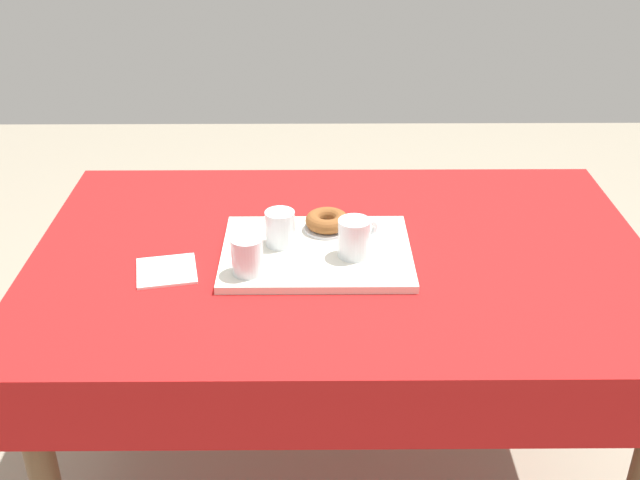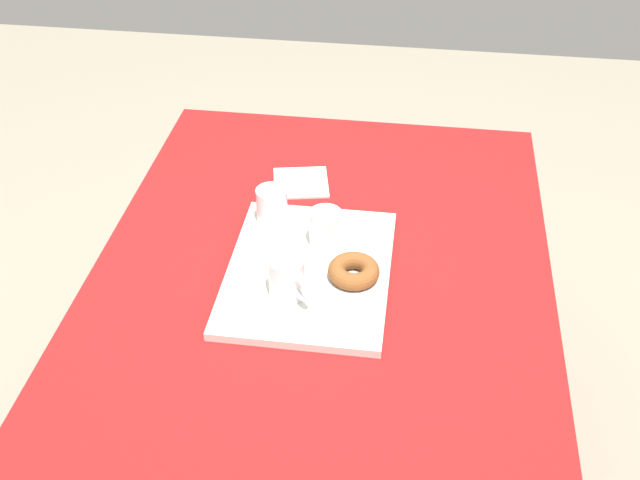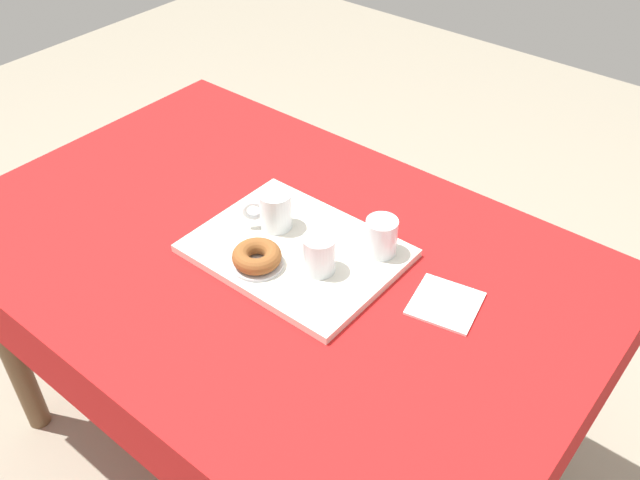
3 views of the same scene
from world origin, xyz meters
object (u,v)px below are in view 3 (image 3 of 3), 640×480
Objects in this scene: water_glass_far at (381,238)px; dining_table at (271,282)px; water_glass_near at (318,257)px; tea_mug_left at (275,211)px; donut_plate_left at (257,264)px; paper_napkin at (445,303)px; serving_tray at (296,251)px; sugar_donut_left at (257,256)px.

dining_table is at bearing 31.37° from water_glass_far.
water_glass_far is (-0.21, -0.13, 0.16)m from dining_table.
water_glass_near is (-0.14, 0.00, 0.16)m from dining_table.
tea_mug_left is 0.86× the size of donut_plate_left.
dining_table is at bearing -65.36° from donut_plate_left.
water_glass_near is at bearing 162.13° from tea_mug_left.
donut_plate_left is 0.85× the size of paper_napkin.
serving_tray is 0.11m from sugar_donut_left.
paper_napkin is at bearing -174.35° from tea_mug_left.
donut_plate_left reaches higher than serving_tray.
water_glass_far is 0.64× the size of paper_napkin.
sugar_donut_left reaches higher than dining_table.
dining_table is 0.22m from water_glass_near.
paper_napkin is (-0.40, -0.09, 0.11)m from dining_table.
water_glass_near is (-0.17, 0.06, -0.00)m from tea_mug_left.
water_glass_far is 0.27m from donut_plate_left.
tea_mug_left is at bearing -62.34° from dining_table.
donut_plate_left is (-0.06, 0.13, -0.04)m from tea_mug_left.
water_glass_far reaches higher than serving_tray.
dining_table is 0.29m from water_glass_far.
sugar_donut_left is at bearing 32.17° from water_glass_near.
donut_plate_left is at bearing 24.60° from paper_napkin.
water_glass_near is at bearing 162.66° from serving_tray.
tea_mug_left is 0.14m from donut_plate_left.
tea_mug_left is 0.14m from sugar_donut_left.
water_glass_near is 0.76× the size of donut_plate_left.
tea_mug_left is 0.25m from water_glass_far.
water_glass_near is at bearing 20.97° from paper_napkin.
dining_table is 11.07× the size of paper_napkin.
donut_plate_left is (0.18, 0.20, -0.03)m from water_glass_far.
paper_napkin is at bearing -155.40° from donut_plate_left.
water_glass_near reaches higher than serving_tray.
water_glass_far is at bearing -10.35° from paper_napkin.
serving_tray is at bearing -158.46° from dining_table.
water_glass_near reaches higher than sugar_donut_left.
dining_table is 0.18m from tea_mug_left.
dining_table is 0.15m from donut_plate_left.
dining_table is at bearing -1.18° from water_glass_near.
serving_tray is 4.16× the size of sugar_donut_left.
tea_mug_left is (0.09, -0.03, 0.05)m from serving_tray.
sugar_donut_left is at bearing 74.78° from serving_tray.
water_glass_near is 0.80× the size of sugar_donut_left.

